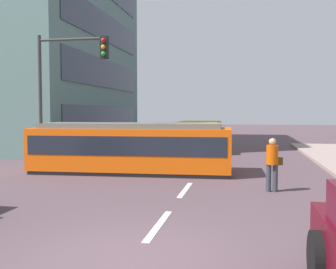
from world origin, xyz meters
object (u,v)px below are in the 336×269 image
object	(u,v)px
parked_sedan_far	(137,140)
traffic_light_mast	(66,77)
streetcar_tram	(132,147)
pedestrian_crossing	(272,161)
parked_sedan_mid	(104,147)
city_bus	(199,134)

from	to	relation	value
parked_sedan_far	traffic_light_mast	world-z (taller)	traffic_light_mast
streetcar_tram	pedestrian_crossing	bearing A→B (deg)	-28.86
streetcar_tram	parked_sedan_far	bearing A→B (deg)	104.20
parked_sedan_mid	pedestrian_crossing	bearing A→B (deg)	-40.76
parked_sedan_far	pedestrian_crossing	bearing A→B (deg)	-57.97
parked_sedan_far	traffic_light_mast	xyz separation A→B (m)	(0.08, -10.60, 3.19)
city_bus	parked_sedan_mid	bearing A→B (deg)	-130.57
city_bus	parked_sedan_far	xyz separation A→B (m)	(-4.12, 0.41, -0.44)
traffic_light_mast	streetcar_tram	bearing A→B (deg)	25.74
parked_sedan_mid	parked_sedan_far	world-z (taller)	same
pedestrian_crossing	parked_sedan_far	distance (m)	14.69
parked_sedan_mid	traffic_light_mast	size ratio (longest dim) A/B	0.77
pedestrian_crossing	parked_sedan_mid	size ratio (longest dim) A/B	0.40
city_bus	parked_sedan_mid	world-z (taller)	city_bus
streetcar_tram	city_bus	world-z (taller)	streetcar_tram
city_bus	traffic_light_mast	bearing A→B (deg)	-111.62
pedestrian_crossing	parked_sedan_mid	world-z (taller)	pedestrian_crossing
streetcar_tram	pedestrian_crossing	world-z (taller)	streetcar_tram
streetcar_tram	city_bus	bearing A→B (deg)	79.25
streetcar_tram	parked_sedan_far	distance (m)	9.79
pedestrian_crossing	parked_sedan_far	size ratio (longest dim) A/B	0.40
streetcar_tram	traffic_light_mast	xyz separation A→B (m)	(-2.32, -1.12, 2.76)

